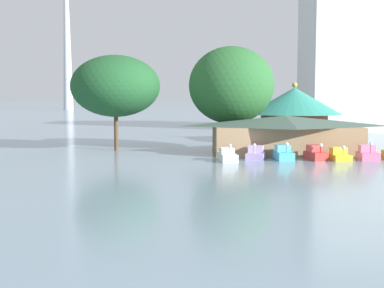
{
  "coord_description": "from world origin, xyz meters",
  "views": [
    {
      "loc": [
        -1.42,
        -9.14,
        5.8
      ],
      "look_at": [
        -1.02,
        22.36,
        2.91
      ],
      "focal_mm": 47.13,
      "sensor_mm": 36.0,
      "label": 1
    }
  ],
  "objects_px": {
    "pedal_boat_lavender": "(256,154)",
    "pedal_boat_cyan": "(283,154)",
    "pedal_boat_yellow": "(339,155)",
    "green_roof_pavilion": "(294,110)",
    "pedal_boat_red": "(315,154)",
    "background_building_block": "(375,58)",
    "shoreline_tree_mid": "(231,85)",
    "boathouse": "(285,134)",
    "shoreline_tree_tall_left": "(116,86)",
    "pedal_boat_pink": "(368,154)",
    "pedal_boat_white": "(227,156)"
  },
  "relations": [
    {
      "from": "boathouse",
      "to": "shoreline_tree_tall_left",
      "type": "xyz_separation_m",
      "value": [
        -18.05,
        3.52,
        5.01
      ]
    },
    {
      "from": "pedal_boat_red",
      "to": "background_building_block",
      "type": "distance_m",
      "value": 48.79
    },
    {
      "from": "shoreline_tree_tall_left",
      "to": "pedal_boat_lavender",
      "type": "bearing_deg",
      "value": -30.76
    },
    {
      "from": "green_roof_pavilion",
      "to": "shoreline_tree_mid",
      "type": "height_order",
      "value": "shoreline_tree_mid"
    },
    {
      "from": "pedal_boat_cyan",
      "to": "shoreline_tree_tall_left",
      "type": "bearing_deg",
      "value": -121.27
    },
    {
      "from": "pedal_boat_lavender",
      "to": "green_roof_pavilion",
      "type": "distance_m",
      "value": 20.87
    },
    {
      "from": "pedal_boat_yellow",
      "to": "boathouse",
      "type": "height_order",
      "value": "boathouse"
    },
    {
      "from": "pedal_boat_lavender",
      "to": "pedal_boat_pink",
      "type": "relative_size",
      "value": 1.29
    },
    {
      "from": "pedal_boat_cyan",
      "to": "shoreline_tree_mid",
      "type": "distance_m",
      "value": 12.24
    },
    {
      "from": "pedal_boat_yellow",
      "to": "green_roof_pavilion",
      "type": "bearing_deg",
      "value": 175.31
    },
    {
      "from": "pedal_boat_red",
      "to": "shoreline_tree_mid",
      "type": "height_order",
      "value": "shoreline_tree_mid"
    },
    {
      "from": "pedal_boat_red",
      "to": "shoreline_tree_mid",
      "type": "relative_size",
      "value": 0.22
    },
    {
      "from": "background_building_block",
      "to": "green_roof_pavilion",
      "type": "bearing_deg",
      "value": -130.05
    },
    {
      "from": "pedal_boat_red",
      "to": "pedal_boat_pink",
      "type": "height_order",
      "value": "pedal_boat_pink"
    },
    {
      "from": "pedal_boat_lavender",
      "to": "pedal_boat_cyan",
      "type": "distance_m",
      "value": 2.58
    },
    {
      "from": "pedal_boat_red",
      "to": "background_building_block",
      "type": "bearing_deg",
      "value": 137.69
    },
    {
      "from": "pedal_boat_lavender",
      "to": "pedal_boat_red",
      "type": "height_order",
      "value": "pedal_boat_red"
    },
    {
      "from": "pedal_boat_white",
      "to": "pedal_boat_red",
      "type": "relative_size",
      "value": 1.2
    },
    {
      "from": "pedal_boat_pink",
      "to": "boathouse",
      "type": "bearing_deg",
      "value": -128.66
    },
    {
      "from": "pedal_boat_yellow",
      "to": "shoreline_tree_tall_left",
      "type": "relative_size",
      "value": 0.23
    },
    {
      "from": "boathouse",
      "to": "green_roof_pavilion",
      "type": "relative_size",
      "value": 1.29
    },
    {
      "from": "shoreline_tree_mid",
      "to": "boathouse",
      "type": "bearing_deg",
      "value": -37.51
    },
    {
      "from": "pedal_boat_cyan",
      "to": "green_roof_pavilion",
      "type": "relative_size",
      "value": 0.23
    },
    {
      "from": "pedal_boat_pink",
      "to": "boathouse",
      "type": "xyz_separation_m",
      "value": [
        -6.58,
        5.87,
        1.5
      ]
    },
    {
      "from": "green_roof_pavilion",
      "to": "pedal_boat_cyan",
      "type": "bearing_deg",
      "value": -104.83
    },
    {
      "from": "pedal_boat_cyan",
      "to": "shoreline_tree_mid",
      "type": "height_order",
      "value": "shoreline_tree_mid"
    },
    {
      "from": "pedal_boat_pink",
      "to": "pedal_boat_white",
      "type": "bearing_deg",
      "value": -85.07
    },
    {
      "from": "pedal_boat_lavender",
      "to": "green_roof_pavilion",
      "type": "xyz_separation_m",
      "value": [
        7.7,
        19.05,
        3.66
      ]
    },
    {
      "from": "pedal_boat_lavender",
      "to": "pedal_boat_yellow",
      "type": "xyz_separation_m",
      "value": [
        7.69,
        -0.8,
        -0.03
      ]
    },
    {
      "from": "shoreline_tree_mid",
      "to": "background_building_block",
      "type": "bearing_deg",
      "value": 49.13
    },
    {
      "from": "pedal_boat_yellow",
      "to": "green_roof_pavilion",
      "type": "height_order",
      "value": "green_roof_pavilion"
    },
    {
      "from": "pedal_boat_yellow",
      "to": "green_roof_pavilion",
      "type": "distance_m",
      "value": 20.19
    },
    {
      "from": "pedal_boat_yellow",
      "to": "pedal_boat_pink",
      "type": "bearing_deg",
      "value": 83.66
    },
    {
      "from": "boathouse",
      "to": "green_roof_pavilion",
      "type": "distance_m",
      "value": 14.75
    },
    {
      "from": "pedal_boat_cyan",
      "to": "green_roof_pavilion",
      "type": "distance_m",
      "value": 20.45
    },
    {
      "from": "shoreline_tree_tall_left",
      "to": "shoreline_tree_mid",
      "type": "distance_m",
      "value": 12.8
    },
    {
      "from": "pedal_boat_white",
      "to": "green_roof_pavilion",
      "type": "xyz_separation_m",
      "value": [
        10.47,
        20.35,
        3.68
      ]
    },
    {
      "from": "pedal_boat_white",
      "to": "boathouse",
      "type": "distance_m",
      "value": 9.2
    },
    {
      "from": "shoreline_tree_mid",
      "to": "pedal_boat_pink",
      "type": "bearing_deg",
      "value": -39.92
    },
    {
      "from": "pedal_boat_red",
      "to": "background_building_block",
      "type": "relative_size",
      "value": 0.1
    },
    {
      "from": "pedal_boat_white",
      "to": "pedal_boat_cyan",
      "type": "bearing_deg",
      "value": 92.89
    },
    {
      "from": "pedal_boat_lavender",
      "to": "pedal_boat_pink",
      "type": "xyz_separation_m",
      "value": [
        10.32,
        -0.88,
        0.06
      ]
    },
    {
      "from": "pedal_boat_cyan",
      "to": "shoreline_tree_tall_left",
      "type": "height_order",
      "value": "shoreline_tree_tall_left"
    },
    {
      "from": "background_building_block",
      "to": "pedal_boat_lavender",
      "type": "bearing_deg",
      "value": -122.66
    },
    {
      "from": "pedal_boat_yellow",
      "to": "green_roof_pavilion",
      "type": "xyz_separation_m",
      "value": [
        0.01,
        19.85,
        3.69
      ]
    },
    {
      "from": "shoreline_tree_tall_left",
      "to": "pedal_boat_red",
      "type": "bearing_deg",
      "value": -24.64
    },
    {
      "from": "shoreline_tree_tall_left",
      "to": "background_building_block",
      "type": "xyz_separation_m",
      "value": [
        41.01,
        33.13,
        5.71
      ]
    },
    {
      "from": "pedal_boat_lavender",
      "to": "shoreline_tree_tall_left",
      "type": "distance_m",
      "value": 17.9
    },
    {
      "from": "pedal_boat_white",
      "to": "pedal_boat_cyan",
      "type": "xyz_separation_m",
      "value": [
        5.32,
        0.89,
        0.07
      ]
    },
    {
      "from": "pedal_boat_white",
      "to": "shoreline_tree_mid",
      "type": "xyz_separation_m",
      "value": [
        1.25,
        10.34,
        6.69
      ]
    }
  ]
}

